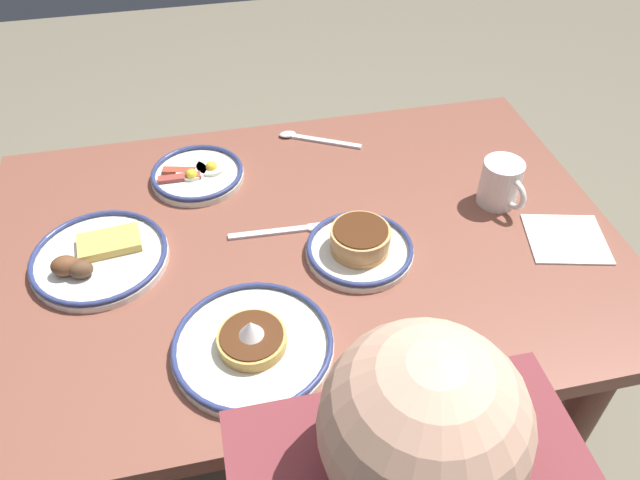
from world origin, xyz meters
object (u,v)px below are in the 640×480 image
at_px(plate_center_pancakes, 360,246).
at_px(plate_far_side, 253,344).
at_px(coffee_mug, 501,183).
at_px(fork_near, 277,232).
at_px(plate_near_main, 98,257).
at_px(paper_napkin, 566,239).
at_px(tea_spoon, 308,138).
at_px(plate_far_companion, 197,174).

distance_m(plate_center_pancakes, plate_far_side, 0.29).
xyz_separation_m(coffee_mug, fork_near, (0.47, -0.00, -0.05)).
bearing_deg(plate_near_main, plate_center_pancakes, 170.28).
height_order(plate_center_pancakes, fork_near, plate_center_pancakes).
bearing_deg(plate_far_side, fork_near, -107.32).
xyz_separation_m(plate_far_side, fork_near, (-0.09, -0.27, -0.01)).
xyz_separation_m(plate_center_pancakes, coffee_mug, (-0.32, -0.09, 0.03)).
bearing_deg(plate_near_main, fork_near, -178.15).
distance_m(plate_near_main, plate_center_pancakes, 0.49).
height_order(plate_near_main, paper_napkin, plate_near_main).
height_order(plate_far_side, tea_spoon, plate_far_side).
distance_m(plate_center_pancakes, fork_near, 0.17).
bearing_deg(paper_napkin, tea_spoon, -46.52).
height_order(plate_far_companion, plate_far_side, plate_far_side).
bearing_deg(plate_near_main, tea_spoon, -145.76).
distance_m(coffee_mug, fork_near, 0.47).
distance_m(plate_center_pancakes, paper_napkin, 0.41).
bearing_deg(plate_center_pancakes, fork_near, -33.22).
xyz_separation_m(plate_far_side, paper_napkin, (-0.64, -0.13, -0.01)).
bearing_deg(fork_near, plate_center_pancakes, 146.78).
xyz_separation_m(plate_far_companion, coffee_mug, (-0.61, 0.22, 0.04)).
relative_size(plate_near_main, fork_near, 1.33).
distance_m(paper_napkin, tea_spoon, 0.62).
relative_size(plate_near_main, plate_far_companion, 1.27).
bearing_deg(plate_far_side, plate_center_pancakes, -141.89).
xyz_separation_m(plate_center_pancakes, paper_napkin, (-0.41, 0.05, -0.02)).
bearing_deg(tea_spoon, paper_napkin, 133.48).
bearing_deg(fork_near, tea_spoon, -112.33).
xyz_separation_m(plate_far_companion, paper_napkin, (-0.69, 0.35, -0.01)).
height_order(coffee_mug, paper_napkin, coffee_mug).
xyz_separation_m(plate_near_main, paper_napkin, (-0.90, 0.13, -0.01)).
xyz_separation_m(plate_far_companion, fork_near, (-0.14, 0.21, -0.01)).
xyz_separation_m(plate_center_pancakes, plate_far_side, (0.23, 0.18, -0.01)).
bearing_deg(plate_center_pancakes, tea_spoon, -87.50).
bearing_deg(paper_napkin, coffee_mug, -57.96).
relative_size(plate_far_side, coffee_mug, 2.33).
bearing_deg(tea_spoon, fork_near, 67.67).
distance_m(plate_near_main, coffee_mug, 0.81).
bearing_deg(plate_far_side, coffee_mug, -153.98).
height_order(plate_center_pancakes, plate_far_side, plate_far_side).
distance_m(plate_near_main, fork_near, 0.34).
xyz_separation_m(paper_napkin, tea_spoon, (0.43, -0.45, 0.00)).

